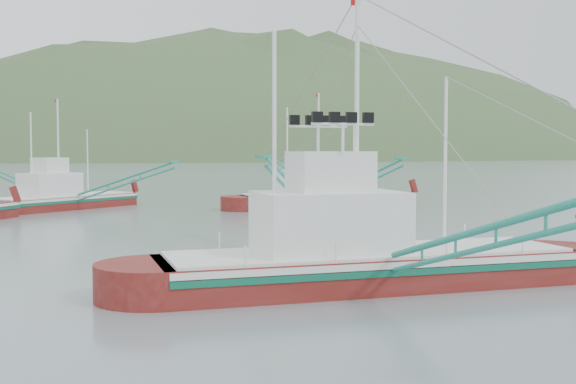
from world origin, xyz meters
TOP-DOWN VIEW (x-y plane):
  - ground at (0.00, 0.00)m, footprint 1200.00×1200.00m
  - main_boat at (-1.65, -2.60)m, footprint 16.93×29.21m
  - bg_boat_far at (-2.80, 41.11)m, footprint 16.02×24.62m
  - bg_boat_right at (18.16, 30.59)m, footprint 15.94×27.88m
  - headland_right at (240.00, 430.00)m, footprint 684.00×432.00m

SIDE VIEW (x-z plane):
  - ground at x=0.00m, z-range 0.00..0.00m
  - headland_right at x=240.00m, z-range -153.00..153.00m
  - bg_boat_right at x=18.16m, z-range -3.84..7.52m
  - main_boat at x=-1.65m, z-range -3.80..8.20m
  - bg_boat_far at x=-2.80m, z-range -3.12..7.52m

